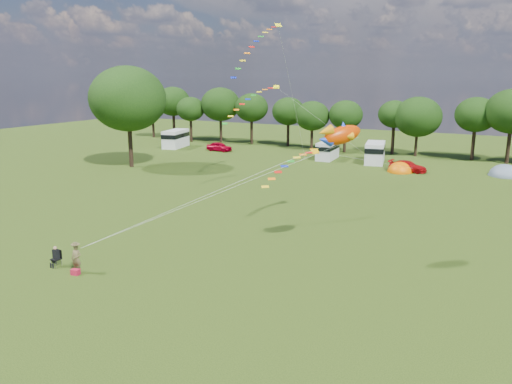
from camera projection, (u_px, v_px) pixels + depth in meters
The scene contains 17 objects.
ground_plane at pixel (191, 286), 29.25m from camera, with size 180.00×180.00×0.00m, color black.
tree_line at pixel (443, 115), 72.32m from camera, with size 102.98×10.98×10.27m.
big_tree at pixel (128, 99), 65.10m from camera, with size 10.00×10.00×13.28m.
car_a at pixel (219, 147), 80.80m from camera, with size 1.73×4.40×1.47m, color #A9001B.
car_c at pixel (408, 166), 63.56m from camera, with size 1.93×4.59×1.38m, color #B70D0F.
campervan_a at pixel (176, 138), 84.88m from camera, with size 3.86×6.44×2.95m.
campervan_b at pixel (327, 150), 72.89m from camera, with size 2.67×5.41×2.57m.
campervan_c at pixel (375, 152), 69.82m from camera, with size 3.66×6.26×2.88m.
tent_orange at pixel (400, 172), 63.61m from camera, with size 3.29×3.61×2.58m.
tent_greyblue at pixel (504, 176), 61.06m from camera, with size 3.80×4.16×2.83m.
kite_flyer at pixel (76, 259), 31.00m from camera, with size 0.67×0.44×1.83m, color brown.
camp_chair at pixel (56, 254), 32.05m from camera, with size 0.56×0.55×1.36m.
kite_bag at pixel (75, 272), 30.81m from camera, with size 0.51×0.34×0.36m, color #B11632.
fish_kite at pixel (339, 135), 31.53m from camera, with size 2.68×3.08×1.74m.
streamer_kite_a at pixel (260, 42), 52.79m from camera, with size 3.42×5.68×5.80m.
streamer_kite_b at pixel (255, 98), 49.82m from camera, with size 4.29×4.58×3.79m.
streamer_kite_c at pixel (295, 162), 41.81m from camera, with size 3.27×5.05×2.84m.
Camera 1 is at (16.39, -22.06, 12.04)m, focal length 35.00 mm.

